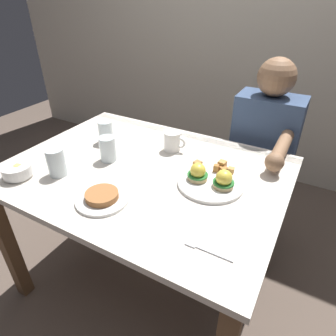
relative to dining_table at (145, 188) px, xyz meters
name	(u,v)px	position (x,y,z in m)	size (l,w,h in m)	color
ground_plane	(150,278)	(0.00, 0.00, -0.63)	(6.00, 6.00, 0.00)	brown
back_wall	(255,7)	(0.00, 1.50, 0.67)	(4.80, 0.10, 2.60)	beige
dining_table	(145,188)	(0.00, 0.00, 0.00)	(1.20, 0.90, 0.74)	silver
eggs_benedict_plate	(211,179)	(0.30, 0.03, 0.13)	(0.27, 0.27, 0.09)	white
fruit_bowl	(17,171)	(-0.42, -0.31, 0.14)	(0.12, 0.12, 0.06)	white
coffee_mug	(173,141)	(0.03, 0.21, 0.16)	(0.11, 0.08, 0.09)	white
fork	(206,250)	(0.42, -0.30, 0.11)	(0.16, 0.02, 0.00)	silver
water_glass_near	(106,133)	(-0.31, 0.13, 0.16)	(0.07, 0.07, 0.11)	silver
water_glass_far	(57,164)	(-0.29, -0.22, 0.16)	(0.08, 0.08, 0.12)	silver
water_glass_extra	(108,150)	(-0.18, -0.01, 0.16)	(0.07, 0.07, 0.11)	silver
side_plate	(102,198)	(-0.01, -0.27, 0.12)	(0.20, 0.20, 0.04)	white
diner_person	(262,150)	(0.38, 0.60, 0.02)	(0.34, 0.54, 1.14)	#33333D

